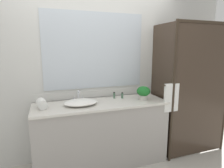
% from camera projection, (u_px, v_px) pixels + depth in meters
% --- Properties ---
extents(ground_plane, '(8.00, 8.00, 0.00)m').
position_uv_depth(ground_plane, '(102.00, 163.00, 2.73)').
color(ground_plane, '#B7B2A8').
extents(wall_back_with_mirror, '(4.40, 0.06, 2.60)m').
position_uv_depth(wall_back_with_mirror, '(95.00, 70.00, 2.81)').
color(wall_back_with_mirror, silver).
rests_on(wall_back_with_mirror, ground_plane).
extents(vanity_cabinet, '(1.80, 0.58, 0.90)m').
position_uv_depth(vanity_cabinet, '(102.00, 133.00, 2.66)').
color(vanity_cabinet, '#9E9993').
rests_on(vanity_cabinet, ground_plane).
extents(shower_enclosure, '(1.20, 0.59, 2.00)m').
position_uv_depth(shower_enclosure, '(188.00, 90.00, 2.78)').
color(shower_enclosure, '#2D2319').
rests_on(shower_enclosure, ground_plane).
extents(sink_basin, '(0.44, 0.33, 0.07)m').
position_uv_depth(sink_basin, '(81.00, 102.00, 2.46)').
color(sink_basin, white).
rests_on(sink_basin, vanity_cabinet).
extents(faucet, '(0.17, 0.15, 0.16)m').
position_uv_depth(faucet, '(78.00, 98.00, 2.62)').
color(faucet, silver).
rests_on(faucet, vanity_cabinet).
extents(potted_plant, '(0.19, 0.19, 0.20)m').
position_uv_depth(potted_plant, '(143.00, 92.00, 2.69)').
color(potted_plant, beige).
rests_on(potted_plant, vanity_cabinet).
extents(amenity_bottle_conditioner, '(0.03, 0.03, 0.09)m').
position_uv_depth(amenity_bottle_conditioner, '(114.00, 95.00, 2.79)').
color(amenity_bottle_conditioner, '#4C7056').
rests_on(amenity_bottle_conditioner, vanity_cabinet).
extents(amenity_bottle_shampoo, '(0.03, 0.03, 0.09)m').
position_uv_depth(amenity_bottle_shampoo, '(122.00, 95.00, 2.79)').
color(amenity_bottle_shampoo, '#4C7056').
rests_on(amenity_bottle_shampoo, vanity_cabinet).
extents(rolled_towel_near_edge, '(0.14, 0.20, 0.12)m').
position_uv_depth(rolled_towel_near_edge, '(42.00, 104.00, 2.32)').
color(rolled_towel_near_edge, white).
rests_on(rolled_towel_near_edge, vanity_cabinet).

